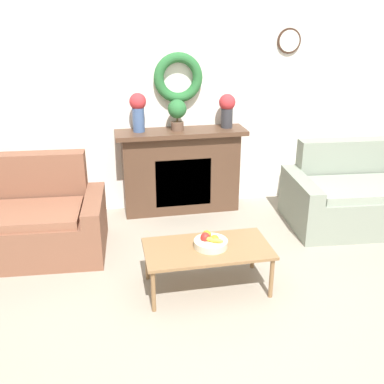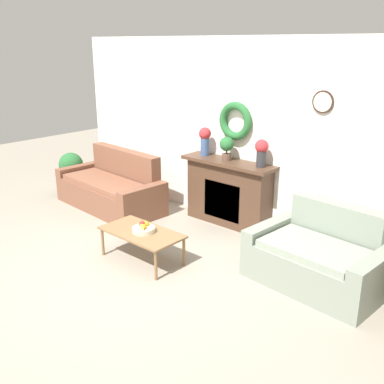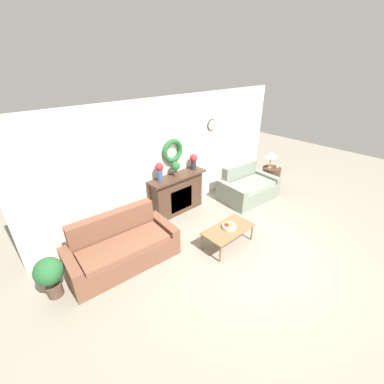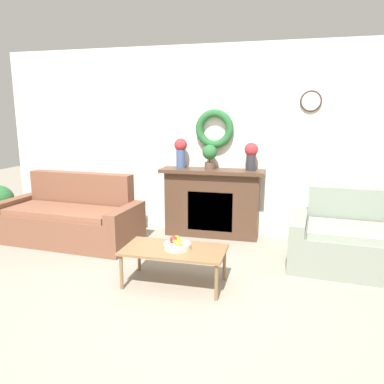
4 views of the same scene
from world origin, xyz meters
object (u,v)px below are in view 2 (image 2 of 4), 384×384
at_px(vase_on_mantel_left, 205,139).
at_px(vase_on_mantel_right, 262,151).
at_px(fruit_bowl, 144,229).
at_px(potted_plant_on_mantel, 227,146).
at_px(potted_plant_floor_by_couch, 71,167).
at_px(fireplace, 228,192).
at_px(couch_left, 112,189).
at_px(coffee_table, 142,234).
at_px(loveseat_right, 320,258).

distance_m(vase_on_mantel_left, vase_on_mantel_right, 1.00).
bearing_deg(fruit_bowl, potted_plant_on_mantel, 89.80).
bearing_deg(vase_on_mantel_left, potted_plant_floor_by_couch, -165.97).
height_order(fireplace, potted_plant_on_mantel, potted_plant_on_mantel).
bearing_deg(fireplace, fruit_bowl, -91.53).
bearing_deg(potted_plant_floor_by_couch, couch_left, -1.92).
height_order(couch_left, vase_on_mantel_right, vase_on_mantel_right).
height_order(vase_on_mantel_right, potted_plant_on_mantel, vase_on_mantel_right).
distance_m(coffee_table, potted_plant_on_mantel, 1.86).
bearing_deg(coffee_table, couch_left, 151.27).
distance_m(loveseat_right, vase_on_mantel_left, 2.59).
height_order(loveseat_right, fruit_bowl, loveseat_right).
height_order(couch_left, vase_on_mantel_left, vase_on_mantel_left).
distance_m(coffee_table, vase_on_mantel_left, 1.94).
xyz_separation_m(fireplace, vase_on_mantel_left, (-0.47, 0.01, 0.73)).
bearing_deg(vase_on_mantel_right, loveseat_right, -29.17).
xyz_separation_m(coffee_table, potted_plant_floor_by_couch, (-3.00, 1.03, 0.10)).
relative_size(fireplace, potted_plant_on_mantel, 4.27).
distance_m(coffee_table, vase_on_mantel_right, 1.98).
bearing_deg(couch_left, vase_on_mantel_right, 19.92).
bearing_deg(couch_left, fireplace, 24.00).
relative_size(coffee_table, potted_plant_floor_by_couch, 1.46).
height_order(loveseat_right, potted_plant_floor_by_couch, loveseat_right).
distance_m(fireplace, vase_on_mantel_right, 0.89).
xyz_separation_m(vase_on_mantel_left, potted_plant_floor_by_couch, (-2.61, -0.65, -0.77)).
height_order(coffee_table, vase_on_mantel_left, vase_on_mantel_left).
bearing_deg(coffee_table, potted_plant_on_mantel, 88.90).
relative_size(fireplace, loveseat_right, 0.95).
xyz_separation_m(couch_left, vase_on_mantel_left, (1.41, 0.69, 0.92)).
xyz_separation_m(loveseat_right, vase_on_mantel_left, (-2.30, 0.73, 0.93)).
distance_m(fireplace, vase_on_mantel_left, 0.87).
bearing_deg(coffee_table, loveseat_right, 26.62).
height_order(vase_on_mantel_left, potted_plant_floor_by_couch, vase_on_mantel_left).
xyz_separation_m(fruit_bowl, vase_on_mantel_left, (-0.42, 1.67, 0.80)).
distance_m(loveseat_right, fruit_bowl, 2.11).
xyz_separation_m(vase_on_mantel_left, vase_on_mantel_right, (1.00, 0.00, -0.03)).
xyz_separation_m(coffee_table, potted_plant_on_mantel, (0.03, 1.66, 0.83)).
bearing_deg(vase_on_mantel_right, fireplace, -179.39).
height_order(loveseat_right, vase_on_mantel_right, vase_on_mantel_right).
bearing_deg(fruit_bowl, loveseat_right, 26.69).
relative_size(coffee_table, vase_on_mantel_right, 2.75).
bearing_deg(potted_plant_on_mantel, potted_plant_floor_by_couch, -168.25).
distance_m(coffee_table, potted_plant_floor_by_couch, 3.18).
bearing_deg(coffee_table, potted_plant_floor_by_couch, 161.05).
relative_size(vase_on_mantel_right, potted_plant_on_mantel, 1.11).
distance_m(coffee_table, fruit_bowl, 0.08).
bearing_deg(fruit_bowl, coffee_table, -158.98).
xyz_separation_m(vase_on_mantel_right, potted_plant_on_mantel, (-0.58, -0.02, -0.01)).
bearing_deg(coffee_table, fireplace, 87.58).
bearing_deg(loveseat_right, couch_left, -175.67).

